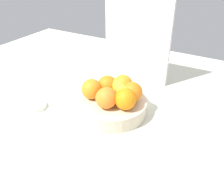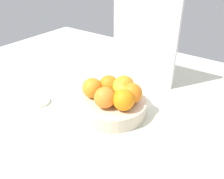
# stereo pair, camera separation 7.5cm
# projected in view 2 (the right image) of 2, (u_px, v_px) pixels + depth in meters

# --- Properties ---
(ground_plane) EXTENTS (1.80, 1.40, 0.03)m
(ground_plane) POSITION_uv_depth(u_px,v_px,m) (103.00, 116.00, 0.83)
(ground_plane) COLOR beige
(fruit_bowl) EXTENTS (0.24, 0.24, 0.05)m
(fruit_bowl) POSITION_uv_depth(u_px,v_px,m) (112.00, 106.00, 0.82)
(fruit_bowl) COLOR beige
(fruit_bowl) RESTS_ON ground_plane
(orange_front_left) EXTENTS (0.07, 0.07, 0.07)m
(orange_front_left) POSITION_uv_depth(u_px,v_px,m) (105.00, 98.00, 0.75)
(orange_front_left) COLOR orange
(orange_front_left) RESTS_ON fruit_bowl
(orange_front_right) EXTENTS (0.07, 0.07, 0.07)m
(orange_front_right) POSITION_uv_depth(u_px,v_px,m) (123.00, 100.00, 0.74)
(orange_front_right) COLOR orange
(orange_front_right) RESTS_ON fruit_bowl
(orange_center) EXTENTS (0.07, 0.07, 0.07)m
(orange_center) POSITION_uv_depth(u_px,v_px,m) (132.00, 93.00, 0.77)
(orange_center) COLOR orange
(orange_center) RESTS_ON fruit_bowl
(orange_back_left) EXTENTS (0.07, 0.07, 0.07)m
(orange_back_left) POSITION_uv_depth(u_px,v_px,m) (124.00, 85.00, 0.82)
(orange_back_left) COLOR orange
(orange_back_left) RESTS_ON fruit_bowl
(orange_back_right) EXTENTS (0.07, 0.07, 0.07)m
(orange_back_right) POSITION_uv_depth(u_px,v_px,m) (109.00, 85.00, 0.82)
(orange_back_right) COLOR orange
(orange_back_right) RESTS_ON fruit_bowl
(orange_top_stack) EXTENTS (0.07, 0.07, 0.07)m
(orange_top_stack) POSITION_uv_depth(u_px,v_px,m) (93.00, 88.00, 0.81)
(orange_top_stack) COLOR orange
(orange_top_stack) RESTS_ON fruit_bowl
(banana_bunch) EXTENTS (0.17, 0.16, 0.06)m
(banana_bunch) POSITION_uv_depth(u_px,v_px,m) (119.00, 90.00, 0.80)
(banana_bunch) COLOR yellow
(banana_bunch) RESTS_ON fruit_bowl
(cutting_board) EXTENTS (0.28, 0.03, 0.36)m
(cutting_board) POSITION_uv_depth(u_px,v_px,m) (144.00, 40.00, 0.95)
(cutting_board) COLOR white
(cutting_board) RESTS_ON ground_plane
(jar_lid) EXTENTS (0.08, 0.08, 0.01)m
(jar_lid) POSITION_uv_depth(u_px,v_px,m) (39.00, 102.00, 0.88)
(jar_lid) COLOR white
(jar_lid) RESTS_ON ground_plane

